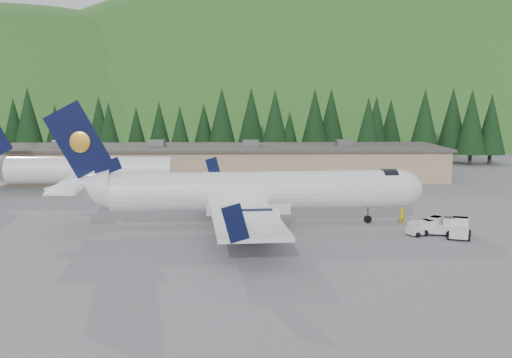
% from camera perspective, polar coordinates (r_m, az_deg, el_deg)
% --- Properties ---
extents(ground, '(600.00, 600.00, 0.00)m').
position_cam_1_polar(ground, '(65.64, 0.14, -4.14)').
color(ground, slate).
extents(airliner, '(38.45, 36.10, 12.75)m').
position_cam_1_polar(airliner, '(64.93, -0.84, -1.23)').
color(airliner, white).
rests_on(airliner, ground).
extents(second_airliner, '(27.50, 11.00, 10.05)m').
position_cam_1_polar(second_airliner, '(89.84, -16.39, 0.84)').
color(second_airliner, white).
rests_on(second_airliner, ground).
extents(baggage_tug_a, '(3.56, 2.56, 1.75)m').
position_cam_1_polar(baggage_tug_a, '(63.51, 16.05, -4.11)').
color(baggage_tug_a, silver).
rests_on(baggage_tug_a, ground).
extents(baggage_tug_b, '(3.33, 3.07, 1.62)m').
position_cam_1_polar(baggage_tug_b, '(64.53, 15.06, -3.95)').
color(baggage_tug_b, silver).
rests_on(baggage_tug_b, ground).
extents(baggage_tug_c, '(2.90, 3.69, 1.77)m').
position_cam_1_polar(baggage_tug_c, '(63.01, 17.65, -4.26)').
color(baggage_tug_c, silver).
rests_on(baggage_tug_c, ground).
extents(terminal_building, '(71.00, 17.00, 6.10)m').
position_cam_1_polar(terminal_building, '(102.86, -3.27, 1.54)').
color(terminal_building, tan).
rests_on(terminal_building, ground).
extents(baggage_tug_d, '(2.92, 2.36, 1.39)m').
position_cam_1_polar(baggage_tug_d, '(63.14, 14.59, -4.28)').
color(baggage_tug_d, silver).
rests_on(baggage_tug_d, ground).
extents(ramp_worker, '(0.68, 0.47, 1.80)m').
position_cam_1_polar(ramp_worker, '(67.51, 12.83, -3.23)').
color(ramp_worker, gold).
rests_on(ramp_worker, ground).
extents(tree_line, '(111.41, 19.47, 13.35)m').
position_cam_1_polar(tree_line, '(125.13, -1.92, 4.93)').
color(tree_line, black).
rests_on(tree_line, ground).
extents(hills, '(614.00, 330.00, 300.00)m').
position_cam_1_polar(hills, '(293.36, 9.60, -11.76)').
color(hills, '#275A1B').
rests_on(hills, ground).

